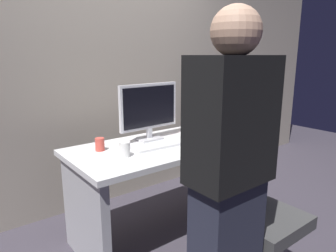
% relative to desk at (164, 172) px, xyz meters
% --- Properties ---
extents(ground_plane, '(9.00, 9.00, 0.00)m').
position_rel_desk_xyz_m(ground_plane, '(0.00, 0.00, -0.52)').
color(ground_plane, '#3D3842').
extents(wall_back, '(6.40, 0.10, 3.00)m').
position_rel_desk_xyz_m(wall_back, '(0.00, 0.85, 0.98)').
color(wall_back, '#9E9384').
rests_on(wall_back, ground).
extents(desk, '(1.47, 0.73, 0.75)m').
position_rel_desk_xyz_m(desk, '(0.00, 0.00, 0.00)').
color(desk, white).
rests_on(desk, ground).
extents(office_chair, '(0.52, 0.52, 0.94)m').
position_rel_desk_xyz_m(office_chair, '(0.10, -0.81, -0.09)').
color(office_chair, black).
rests_on(office_chair, ground).
extents(person_at_desk, '(0.40, 0.24, 1.64)m').
position_rel_desk_xyz_m(person_at_desk, '(-0.33, -0.94, 0.32)').
color(person_at_desk, '#262838').
rests_on(person_at_desk, ground).
extents(monitor, '(0.54, 0.15, 0.46)m').
position_rel_desk_xyz_m(monitor, '(-0.03, 0.16, 0.49)').
color(monitor, silver).
rests_on(monitor, desk).
extents(keyboard, '(0.44, 0.15, 0.02)m').
position_rel_desk_xyz_m(keyboard, '(-0.08, -0.05, 0.24)').
color(keyboard, white).
rests_on(keyboard, desk).
extents(mouse, '(0.06, 0.10, 0.03)m').
position_rel_desk_xyz_m(mouse, '(0.23, -0.07, 0.25)').
color(mouse, white).
rests_on(mouse, desk).
extents(cup_near_keyboard, '(0.07, 0.07, 0.10)m').
position_rel_desk_xyz_m(cup_near_keyboard, '(-0.40, -0.09, 0.28)').
color(cup_near_keyboard, white).
rests_on(cup_near_keyboard, desk).
extents(cup_by_monitor, '(0.07, 0.07, 0.09)m').
position_rel_desk_xyz_m(cup_by_monitor, '(-0.47, 0.14, 0.28)').
color(cup_by_monitor, '#D84C3F').
rests_on(cup_by_monitor, desk).
extents(book_stack, '(0.22, 0.19, 0.16)m').
position_rel_desk_xyz_m(book_stack, '(0.44, 0.13, 0.31)').
color(book_stack, black).
rests_on(book_stack, desk).
extents(cell_phone, '(0.08, 0.15, 0.01)m').
position_rel_desk_xyz_m(cell_phone, '(0.50, -0.22, 0.24)').
color(cell_phone, black).
rests_on(cell_phone, desk).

